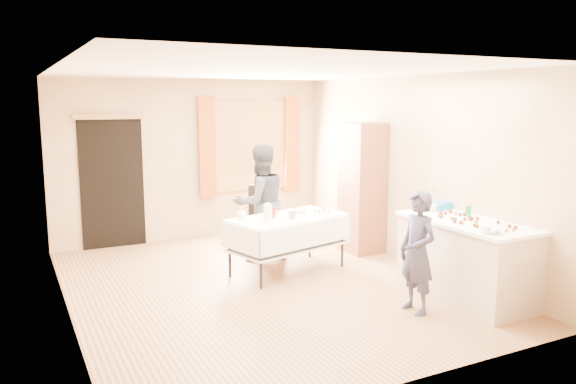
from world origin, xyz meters
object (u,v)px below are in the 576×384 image
counter (466,260)px  girl (418,252)px  party_table (288,239)px  chair (265,233)px  cabinet (362,188)px  woman (260,203)px

counter → girl: size_ratio=1.25×
counter → party_table: counter is taller
chair → party_table: bearing=-84.8°
counter → girl: bearing=-173.4°
cabinet → chair: cabinet is taller
chair → woman: (-0.21, -0.33, 0.53)m
cabinet → counter: (-0.10, -2.26, -0.52)m
party_table → cabinet: bearing=2.2°
cabinet → counter: cabinet is taller
girl → woman: woman is taller
chair → girl: size_ratio=0.76×
party_table → chair: chair is taller
girl → party_table: bearing=-164.0°
counter → chair: (-1.24, 2.84, -0.15)m
counter → party_table: 2.28m
counter → chair: bearing=113.6°
counter → girl: 0.82m
party_table → woman: woman is taller
girl → woman: (-0.67, 2.60, 0.17)m
counter → party_table: size_ratio=0.95×
cabinet → girl: cabinet is taller
cabinet → chair: bearing=156.3°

